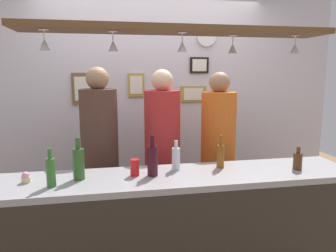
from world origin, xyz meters
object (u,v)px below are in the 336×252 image
object	(u,v)px
cupcake	(26,178)
bottle_beer_amber_tall	(220,155)
picture_frame_caricature	(84,89)
bottle_beer_brown_stubby	(298,161)
bottle_soda_clear	(176,158)
person_right_orange_shirt	(218,141)
picture_frame_crest	(136,85)
person_left_brown_shirt	(100,143)
picture_frame_lower_pair	(193,94)
bottle_champagne_green	(79,163)
picture_frame_upper_small	(199,65)
drink_can	(135,168)
bottle_beer_green_import	(51,171)
wall_clock	(206,37)
person_middle_red_shirt	(162,142)
bottle_wine_dark_red	(153,160)

from	to	relation	value
cupcake	bottle_beer_amber_tall	bearing A→B (deg)	3.44
bottle_beer_amber_tall	picture_frame_caricature	bearing A→B (deg)	130.36
bottle_beer_brown_stubby	bottle_soda_clear	bearing A→B (deg)	169.30
person_right_orange_shirt	picture_frame_crest	size ratio (longest dim) A/B	6.55
person_left_brown_shirt	picture_frame_lower_pair	world-z (taller)	person_left_brown_shirt
person_left_brown_shirt	picture_frame_lower_pair	xyz separation A→B (m)	(1.07, 0.67, 0.39)
bottle_soda_clear	picture_frame_lower_pair	xyz separation A→B (m)	(0.48, 1.28, 0.40)
bottle_champagne_green	picture_frame_upper_small	world-z (taller)	picture_frame_upper_small
person_right_orange_shirt	picture_frame_upper_small	distance (m)	1.01
person_right_orange_shirt	drink_can	distance (m)	1.13
bottle_beer_green_import	wall_clock	size ratio (longest dim) A/B	1.18
cupcake	picture_frame_caricature	world-z (taller)	picture_frame_caricature
picture_frame_upper_small	wall_clock	distance (m)	0.33
bottle_beer_amber_tall	picture_frame_lower_pair	xyz separation A→B (m)	(0.13, 1.30, 0.39)
person_middle_red_shirt	bottle_wine_dark_red	xyz separation A→B (m)	(-0.20, -0.72, 0.03)
bottle_soda_clear	wall_clock	distance (m)	1.77
person_right_orange_shirt	picture_frame_lower_pair	bearing A→B (deg)	96.47
bottle_beer_brown_stubby	picture_frame_upper_small	distance (m)	1.68
person_right_orange_shirt	picture_frame_upper_small	size ratio (longest dim) A/B	7.74
wall_clock	person_middle_red_shirt	bearing A→B (deg)	-133.49
picture_frame_upper_small	wall_clock	xyz separation A→B (m)	(0.08, -0.01, 0.32)
bottle_beer_green_import	bottle_champagne_green	size ratio (longest dim) A/B	0.87
bottle_wine_dark_red	cupcake	size ratio (longest dim) A/B	3.85
person_right_orange_shirt	wall_clock	distance (m)	1.26
picture_frame_crest	wall_clock	world-z (taller)	wall_clock
bottle_wine_dark_red	drink_can	bearing A→B (deg)	169.27
person_right_orange_shirt	cupcake	distance (m)	1.78
picture_frame_crest	picture_frame_lower_pair	size ratio (longest dim) A/B	0.87
picture_frame_crest	bottle_soda_clear	bearing A→B (deg)	-82.07
person_left_brown_shirt	person_right_orange_shirt	world-z (taller)	person_left_brown_shirt
person_left_brown_shirt	picture_frame_upper_small	size ratio (longest dim) A/B	7.94
bottle_beer_amber_tall	drink_can	world-z (taller)	bottle_beer_amber_tall
bottle_soda_clear	drink_can	size ratio (longest dim) A/B	1.89
wall_clock	picture_frame_upper_small	bearing A→B (deg)	175.35
bottle_wine_dark_red	drink_can	distance (m)	0.14
picture_frame_upper_small	person_left_brown_shirt	bearing A→B (deg)	-149.47
person_right_orange_shirt	bottle_beer_brown_stubby	distance (m)	0.87
drink_can	person_right_orange_shirt	bearing A→B (deg)	38.34
person_middle_red_shirt	bottle_soda_clear	world-z (taller)	person_middle_red_shirt
person_middle_red_shirt	person_right_orange_shirt	distance (m)	0.56
bottle_wine_dark_red	wall_clock	xyz separation A→B (m)	(0.83, 1.39, 1.02)
person_right_orange_shirt	picture_frame_crest	xyz separation A→B (m)	(-0.74, 0.67, 0.53)
person_right_orange_shirt	bottle_champagne_green	world-z (taller)	person_right_orange_shirt
person_right_orange_shirt	bottle_wine_dark_red	world-z (taller)	person_right_orange_shirt
bottle_beer_green_import	picture_frame_caricature	size ratio (longest dim) A/B	0.76
person_right_orange_shirt	picture_frame_caricature	size ratio (longest dim) A/B	5.01
picture_frame_crest	bottle_wine_dark_red	bearing A→B (deg)	-90.84
picture_frame_crest	wall_clock	xyz separation A→B (m)	(0.81, -0.01, 0.54)
person_right_orange_shirt	bottle_beer_brown_stubby	bearing A→B (deg)	-65.05
person_right_orange_shirt	bottle_beer_amber_tall	size ratio (longest dim) A/B	6.55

